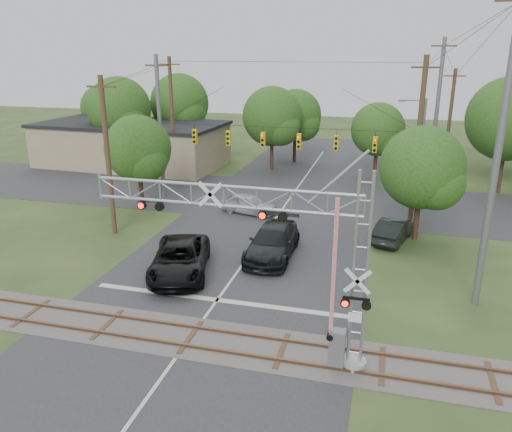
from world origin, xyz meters
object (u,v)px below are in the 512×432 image
(car_dark, at_px, (273,242))
(traffic_signal_span, at_px, (293,139))
(crossing_gantry, at_px, (273,245))
(streetlight, at_px, (420,144))
(pickup_black, at_px, (180,259))
(sedan_silver, at_px, (249,204))
(commercial_building, at_px, (132,144))

(car_dark, bearing_deg, traffic_signal_span, 92.85)
(crossing_gantry, distance_m, traffic_signal_span, 18.60)
(streetlight, bearing_deg, crossing_gantry, -104.25)
(traffic_signal_span, relative_size, pickup_black, 3.05)
(traffic_signal_span, distance_m, sedan_silver, 5.94)
(commercial_building, xyz_separation_m, streetlight, (28.91, -5.96, 2.31))
(car_dark, bearing_deg, sedan_silver, 114.98)
(crossing_gantry, xyz_separation_m, car_dark, (-2.32, 10.05, -3.91))
(pickup_black, relative_size, streetlight, 0.77)
(pickup_black, relative_size, commercial_building, 0.32)
(streetlight, bearing_deg, commercial_building, 168.36)
(crossing_gantry, xyz_separation_m, pickup_black, (-6.67, 6.31, -3.93))
(car_dark, relative_size, streetlight, 0.76)
(car_dark, bearing_deg, commercial_building, 133.95)
(crossing_gantry, height_order, pickup_black, crossing_gantry)
(crossing_gantry, xyz_separation_m, sedan_silver, (-5.94, 17.72, -4.08))
(car_dark, bearing_deg, crossing_gantry, -77.35)
(traffic_signal_span, bearing_deg, crossing_gantry, -81.40)
(streetlight, bearing_deg, pickup_black, -124.97)
(commercial_building, height_order, streetlight, streetlight)
(traffic_signal_span, bearing_deg, pickup_black, -107.90)
(pickup_black, bearing_deg, traffic_signal_span, 56.18)
(crossing_gantry, distance_m, sedan_silver, 19.13)
(car_dark, height_order, streetlight, streetlight)
(car_dark, xyz_separation_m, commercial_building, (-20.27, 20.79, 1.37))
(car_dark, height_order, commercial_building, commercial_building)
(pickup_black, distance_m, car_dark, 5.74)
(streetlight, bearing_deg, sedan_silver, -149.70)
(traffic_signal_span, height_order, streetlight, traffic_signal_span)
(crossing_gantry, bearing_deg, pickup_black, 136.58)
(crossing_gantry, bearing_deg, streetlight, 75.75)
(traffic_signal_span, distance_m, streetlight, 11.25)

